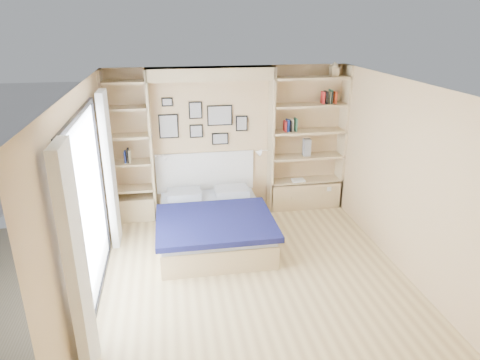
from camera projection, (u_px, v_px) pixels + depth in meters
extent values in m
plane|color=#D5BD81|center=(254.00, 276.00, 5.68)|extent=(4.50, 4.50, 0.00)
plane|color=tan|center=(229.00, 141.00, 7.31)|extent=(4.00, 0.00, 4.00)
plane|color=tan|center=(317.00, 302.00, 3.16)|extent=(4.00, 0.00, 4.00)
plane|color=tan|center=(85.00, 201.00, 4.92)|extent=(0.00, 4.50, 4.50)
plane|color=tan|center=(406.00, 180.00, 5.55)|extent=(0.00, 4.50, 4.50)
plane|color=white|center=(257.00, 86.00, 4.79)|extent=(4.50, 4.50, 0.00)
cube|color=tan|center=(151.00, 147.00, 6.94)|extent=(0.04, 0.35, 2.50)
cube|color=tan|center=(271.00, 142.00, 7.26)|extent=(0.04, 0.35, 2.50)
cube|color=tan|center=(211.00, 74.00, 6.69)|extent=(2.00, 0.35, 0.20)
cube|color=tan|center=(342.00, 138.00, 7.46)|extent=(0.04, 0.35, 2.50)
cube|color=tan|center=(108.00, 149.00, 6.84)|extent=(0.04, 0.35, 2.50)
cube|color=tan|center=(305.00, 193.00, 7.72)|extent=(1.30, 0.35, 0.50)
cube|color=tan|center=(135.00, 208.00, 7.26)|extent=(0.70, 0.35, 0.40)
cube|color=black|center=(76.00, 117.00, 4.58)|extent=(0.04, 2.08, 0.06)
cube|color=black|center=(100.00, 289.00, 5.36)|extent=(0.04, 2.08, 0.06)
cube|color=black|center=(73.00, 257.00, 4.04)|extent=(0.04, 0.06, 2.20)
cube|color=black|center=(101.00, 181.00, 5.92)|extent=(0.04, 0.06, 2.20)
cube|color=silver|center=(89.00, 211.00, 4.97)|extent=(0.01, 2.00, 2.20)
cube|color=white|center=(77.00, 268.00, 3.78)|extent=(0.10, 0.45, 2.30)
cube|color=white|center=(110.00, 171.00, 6.17)|extent=(0.10, 0.45, 2.30)
cube|color=tan|center=(305.00, 180.00, 7.63)|extent=(1.30, 0.35, 0.04)
cube|color=tan|center=(307.00, 156.00, 7.47)|extent=(1.30, 0.35, 0.04)
cube|color=tan|center=(308.00, 131.00, 7.31)|extent=(1.30, 0.35, 0.04)
cube|color=tan|center=(310.00, 105.00, 7.15)|extent=(1.30, 0.35, 0.04)
cube|color=tan|center=(311.00, 78.00, 6.99)|extent=(1.30, 0.35, 0.04)
cube|color=tan|center=(133.00, 189.00, 7.14)|extent=(0.70, 0.35, 0.04)
cube|color=tan|center=(131.00, 163.00, 6.98)|extent=(0.70, 0.35, 0.04)
cube|color=tan|center=(128.00, 136.00, 6.82)|extent=(0.70, 0.35, 0.04)
cube|color=tan|center=(125.00, 108.00, 6.66)|extent=(0.70, 0.35, 0.04)
cube|color=tan|center=(123.00, 82.00, 6.51)|extent=(0.70, 0.35, 0.04)
cube|color=tan|center=(213.00, 230.00, 6.56)|extent=(1.58, 1.98, 0.35)
cube|color=#A6ACB5|center=(213.00, 217.00, 6.48)|extent=(1.54, 1.94, 0.10)
cube|color=#111343|center=(215.00, 222.00, 6.15)|extent=(1.68, 1.39, 0.08)
cube|color=#A6ACB5|center=(184.00, 194.00, 7.02)|extent=(0.54, 0.40, 0.12)
cube|color=#A6ACB5|center=(232.00, 191.00, 7.14)|extent=(0.54, 0.40, 0.12)
cube|color=white|center=(205.00, 172.00, 7.40)|extent=(1.68, 0.04, 0.70)
cube|color=black|center=(169.00, 126.00, 7.02)|extent=(0.32, 0.02, 0.40)
cube|color=gray|center=(169.00, 126.00, 7.01)|extent=(0.28, 0.01, 0.36)
cube|color=black|center=(195.00, 110.00, 7.00)|extent=(0.22, 0.02, 0.28)
cube|color=gray|center=(196.00, 110.00, 6.99)|extent=(0.18, 0.01, 0.24)
cube|color=black|center=(196.00, 131.00, 7.13)|extent=(0.22, 0.02, 0.22)
cube|color=gray|center=(196.00, 131.00, 7.12)|extent=(0.18, 0.01, 0.18)
cube|color=black|center=(220.00, 115.00, 7.10)|extent=(0.42, 0.02, 0.34)
cube|color=gray|center=(220.00, 116.00, 7.09)|extent=(0.38, 0.01, 0.30)
cube|color=black|center=(220.00, 139.00, 7.25)|extent=(0.28, 0.02, 0.20)
cube|color=gray|center=(220.00, 139.00, 7.24)|extent=(0.24, 0.01, 0.16)
cube|color=black|center=(242.00, 123.00, 7.21)|extent=(0.20, 0.02, 0.26)
cube|color=gray|center=(242.00, 124.00, 7.20)|extent=(0.16, 0.01, 0.22)
cube|color=black|center=(167.00, 102.00, 6.88)|extent=(0.18, 0.02, 0.14)
cube|color=gray|center=(167.00, 102.00, 6.87)|extent=(0.14, 0.01, 0.10)
cylinder|color=silver|center=(160.00, 156.00, 6.94)|extent=(0.20, 0.02, 0.02)
cone|color=white|center=(167.00, 157.00, 6.97)|extent=(0.13, 0.12, 0.15)
cylinder|color=silver|center=(264.00, 151.00, 7.21)|extent=(0.20, 0.02, 0.02)
cone|color=white|center=(258.00, 152.00, 7.21)|extent=(0.13, 0.12, 0.15)
cube|color=#A51E1E|center=(285.00, 126.00, 7.20)|extent=(0.02, 0.15, 0.18)
cube|color=navy|center=(287.00, 125.00, 7.20)|extent=(0.03, 0.15, 0.20)
cube|color=black|center=(290.00, 126.00, 7.21)|extent=(0.03, 0.15, 0.19)
cube|color=#C4B791|center=(291.00, 125.00, 7.21)|extent=(0.04, 0.15, 0.21)
cube|color=#26593F|center=(295.00, 125.00, 7.22)|extent=(0.03, 0.15, 0.22)
cube|color=#A51E1E|center=(323.00, 98.00, 7.14)|extent=(0.02, 0.15, 0.20)
cube|color=black|center=(326.00, 97.00, 7.14)|extent=(0.03, 0.15, 0.21)
cube|color=#B0B580|center=(330.00, 97.00, 7.16)|extent=(0.04, 0.15, 0.20)
cube|color=#26593F|center=(330.00, 97.00, 7.15)|extent=(0.03, 0.15, 0.23)
cube|color=#B4371B|center=(335.00, 97.00, 7.17)|extent=(0.03, 0.15, 0.20)
cube|color=navy|center=(125.00, 157.00, 6.92)|extent=(0.02, 0.15, 0.18)
cube|color=black|center=(128.00, 155.00, 6.92)|extent=(0.03, 0.15, 0.22)
cube|color=#BFB28C|center=(130.00, 156.00, 6.93)|extent=(0.03, 0.15, 0.20)
cube|color=tan|center=(334.00, 71.00, 7.01)|extent=(0.13, 0.13, 0.15)
cone|color=tan|center=(335.00, 64.00, 6.97)|extent=(0.20, 0.20, 0.08)
cube|color=slate|center=(307.00, 147.00, 7.40)|extent=(0.12, 0.12, 0.30)
cube|color=white|center=(298.00, 180.00, 7.54)|extent=(0.22, 0.16, 0.03)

